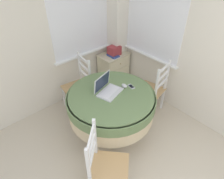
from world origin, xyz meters
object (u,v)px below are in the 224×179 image
object	(u,v)px
computer_mouse	(124,86)
cell_phone	(131,87)
corner_cabinet	(114,69)
book_on_cabinet	(113,56)
dining_chair_near_back_window	(79,86)
dining_chair_near_right_window	(152,90)
round_dining_table	(111,103)
laptop	(107,89)
dining_chair_camera_near	(105,166)
storage_box	(114,51)

from	to	relation	value
computer_mouse	cell_phone	bearing A→B (deg)	-37.85
corner_cabinet	book_on_cabinet	xyz separation A→B (m)	(-0.06, -0.05, 0.34)
dining_chair_near_back_window	dining_chair_near_right_window	bearing A→B (deg)	-46.96
dining_chair_near_right_window	cell_phone	bearing A→B (deg)	-179.13
cell_phone	corner_cabinet	world-z (taller)	cell_phone
computer_mouse	dining_chair_near_right_window	distance (m)	0.71
cell_phone	computer_mouse	bearing A→B (deg)	142.15
computer_mouse	dining_chair_near_back_window	bearing A→B (deg)	104.69
round_dining_table	cell_phone	size ratio (longest dim) A/B	9.89
computer_mouse	dining_chair_near_back_window	world-z (taller)	dining_chair_near_back_window
laptop	cell_phone	distance (m)	0.35
dining_chair_camera_near	dining_chair_near_right_window	bearing A→B (deg)	19.95
computer_mouse	dining_chair_near_right_window	world-z (taller)	dining_chair_near_right_window
dining_chair_camera_near	storage_box	xyz separation A→B (m)	(1.54, 1.55, 0.29)
laptop	dining_chair_camera_near	distance (m)	0.96
storage_box	dining_chair_camera_near	bearing A→B (deg)	-134.78
book_on_cabinet	computer_mouse	bearing A→B (deg)	-124.24
dining_chair_near_right_window	dining_chair_camera_near	world-z (taller)	same
laptop	cell_phone	bearing A→B (deg)	-22.81
corner_cabinet	book_on_cabinet	size ratio (longest dim) A/B	2.93
dining_chair_near_right_window	book_on_cabinet	distance (m)	1.02
dining_chair_near_back_window	laptop	bearing A→B (deg)	-91.77
computer_mouse	corner_cabinet	bearing A→B (deg)	54.75
dining_chair_near_back_window	storage_box	xyz separation A→B (m)	(0.92, 0.14, 0.29)
cell_phone	storage_box	distance (m)	1.21
round_dining_table	book_on_cabinet	bearing A→B (deg)	46.85
round_dining_table	cell_phone	xyz separation A→B (m)	(0.32, -0.06, 0.17)
cell_phone	storage_box	size ratio (longest dim) A/B	0.57
cell_phone	dining_chair_near_back_window	bearing A→B (deg)	108.28
dining_chair_camera_near	book_on_cabinet	distance (m)	2.14
round_dining_table	laptop	bearing A→B (deg)	92.69
dining_chair_camera_near	cell_phone	bearing A→B (deg)	29.46
storage_box	book_on_cabinet	distance (m)	0.10
dining_chair_near_back_window	corner_cabinet	distance (m)	0.94
round_dining_table	computer_mouse	bearing A→B (deg)	-0.75
laptop	storage_box	xyz separation A→B (m)	(0.94, 0.90, -0.09)
round_dining_table	dining_chair_near_back_window	xyz separation A→B (m)	(0.02, 0.83, -0.17)
dining_chair_near_back_window	corner_cabinet	world-z (taller)	dining_chair_near_back_window
round_dining_table	laptop	size ratio (longest dim) A/B	3.04
computer_mouse	book_on_cabinet	world-z (taller)	computer_mouse
round_dining_table	laptop	xyz separation A→B (m)	(-0.00, 0.07, 0.21)
dining_chair_near_right_window	dining_chair_camera_near	bearing A→B (deg)	-160.05
dining_chair_camera_near	corner_cabinet	world-z (taller)	dining_chair_camera_near
round_dining_table	cell_phone	distance (m)	0.36
dining_chair_near_right_window	storage_box	distance (m)	1.07
dining_chair_near_right_window	corner_cabinet	distance (m)	1.06
round_dining_table	dining_chair_camera_near	bearing A→B (deg)	-136.00
dining_chair_near_back_window	dining_chair_camera_near	world-z (taller)	same
dining_chair_near_right_window	storage_box	xyz separation A→B (m)	(0.09, 1.03, 0.29)
computer_mouse	dining_chair_near_back_window	size ratio (longest dim) A/B	0.10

